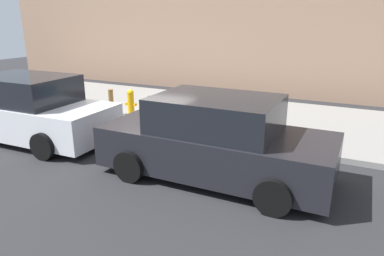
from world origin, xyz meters
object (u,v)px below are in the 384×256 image
Objects in this scene: suitcase_olive_5 at (183,113)px; parked_car_charcoal_0 at (216,140)px; suitcase_silver_4 at (197,116)px; suitcase_teal_3 at (211,114)px; suitcase_navy_2 at (227,119)px; parked_car_white_1 at (28,110)px; fire_hydrant at (131,102)px; bollard_post at (111,102)px; suitcase_red_0 at (263,121)px; suitcase_black_1 at (244,120)px; suitcase_maroon_6 at (169,111)px; suitcase_red_7 at (154,109)px.

parked_car_charcoal_0 is at bearing 128.57° from suitcase_olive_5.
parked_car_charcoal_0 reaches higher than suitcase_silver_4.
suitcase_teal_3 is 0.89m from suitcase_olive_5.
suitcase_teal_3 is 1.09× the size of suitcase_olive_5.
parked_car_white_1 is (4.57, 2.68, 0.35)m from suitcase_navy_2.
suitcase_navy_2 is at bearing -149.66° from parked_car_white_1.
parked_car_charcoal_0 reaches higher than suitcase_olive_5.
parked_car_charcoal_0 is at bearing 146.22° from fire_hydrant.
bollard_post is (2.92, 0.15, 0.13)m from suitcase_silver_4.
suitcase_red_0 reaches higher than bollard_post.
suitcase_black_1 is 0.91× the size of suitcase_teal_3.
suitcase_olive_5 is 3.40m from parked_car_charcoal_0.
suitcase_black_1 is 5.71m from parked_car_white_1.
parked_car_charcoal_0 is at bearing 85.13° from suitcase_red_0.
suitcase_maroon_6 is at bearing 3.18° from suitcase_olive_5.
fire_hydrant is at bearing 1.87° from suitcase_red_7.
parked_car_white_1 is at bearing 26.09° from suitcase_red_0.
suitcase_maroon_6 is (0.47, 0.03, 0.02)m from suitcase_olive_5.
parked_car_charcoal_0 is (-4.60, 2.49, 0.22)m from bollard_post.
suitcase_navy_2 is 5.31m from parked_car_white_1.
suitcase_red_0 is at bearing -176.33° from suitcase_teal_3.
parked_car_charcoal_0 is at bearing 151.54° from bollard_post.
parked_car_charcoal_0 is 0.97× the size of parked_car_white_1.
suitcase_olive_5 is 0.47m from suitcase_maroon_6.
suitcase_teal_3 is 1.18× the size of bollard_post.
suitcase_black_1 is 0.48m from suitcase_navy_2.
bollard_post is at bearing 3.56° from suitcase_olive_5.
suitcase_black_1 is 0.98× the size of suitcase_olive_5.
parked_car_charcoal_0 is at bearing 95.88° from suitcase_black_1.
suitcase_olive_5 reaches higher than suitcase_red_7.
suitcase_navy_2 is at bearing -179.83° from suitcase_red_7.
parked_car_white_1 is (0.72, 2.49, 0.24)m from bollard_post.
suitcase_silver_4 is at bearing -177.07° from bollard_post.
suitcase_maroon_6 is (1.83, 0.06, 0.04)m from suitcase_navy_2.
suitcase_teal_3 is 1.36m from suitcase_maroon_6.
suitcase_maroon_6 is 1.11× the size of bollard_post.
suitcase_navy_2 is at bearing -173.97° from suitcase_teal_3.
suitcase_olive_5 is at bearing -140.51° from parked_car_white_1.
bollard_post is (1.49, 0.18, 0.08)m from suitcase_red_7.
parked_car_white_1 is at bearing 73.77° from bollard_post.
bollard_post is (3.85, 0.18, 0.12)m from suitcase_navy_2.
bollard_post is (2.49, 0.15, 0.10)m from suitcase_olive_5.
suitcase_maroon_6 reaches higher than suitcase_red_7.
suitcase_red_0 is at bearing -178.93° from fire_hydrant.
suitcase_olive_5 is at bearing 1.25° from suitcase_navy_2.
suitcase_black_1 is at bearing 179.92° from fire_hydrant.
suitcase_black_1 reaches higher than bollard_post.
suitcase_red_0 is 1.44× the size of suitcase_navy_2.
suitcase_red_0 is at bearing -179.14° from suitcase_red_7.
fire_hydrant is at bearing -117.46° from parked_car_white_1.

